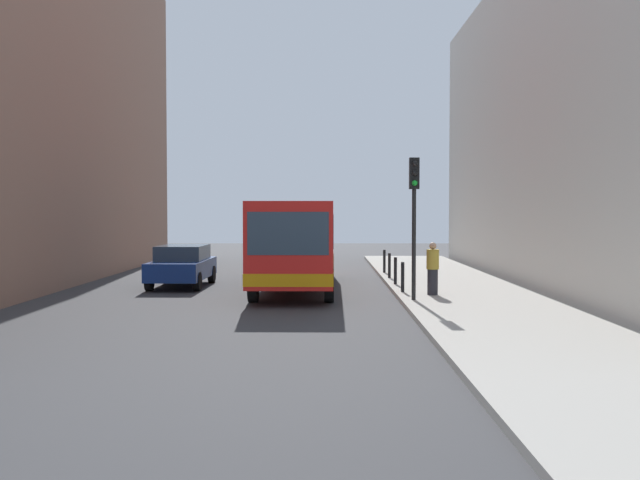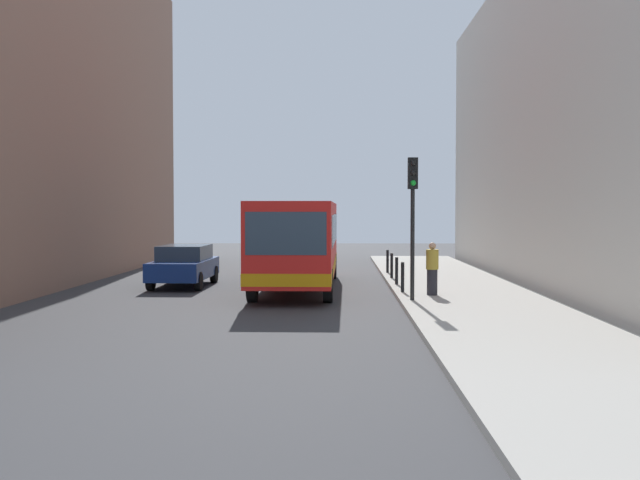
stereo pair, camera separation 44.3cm
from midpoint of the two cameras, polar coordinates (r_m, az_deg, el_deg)
name	(u,v)px [view 1 (the left image)]	position (r m, az deg, el deg)	size (l,w,h in m)	color
ground_plane	(293,299)	(23.96, -2.52, -4.36)	(80.00, 80.00, 0.00)	#38383A
sidewalk	(468,297)	(24.28, 10.34, -4.13)	(4.40, 40.00, 0.15)	#ADA89E
building_right	(619,117)	(29.80, 20.83, 8.50)	(7.00, 32.00, 12.16)	#BCB7AD
bus	(297,239)	(26.91, -2.15, 0.05)	(2.63, 11.04, 3.00)	red
car_beside_bus	(182,265)	(28.16, -10.58, -1.81)	(1.91, 4.43, 1.48)	navy
traffic_light	(414,201)	(22.33, 6.40, 2.87)	(0.28, 0.33, 4.10)	black
bollard_near	(403,277)	(24.60, 5.61, -2.73)	(0.11, 0.11, 0.95)	black
bollard_mid	(395,271)	(27.12, 5.13, -2.27)	(0.11, 0.11, 0.95)	black
bollard_far	(389,265)	(29.65, 4.72, -1.89)	(0.11, 0.11, 0.95)	black
bollard_farthest	(384,261)	(32.18, 4.38, -1.56)	(0.11, 0.11, 0.95)	black
pedestrian_near_signal	(433,269)	(23.83, 7.80, -2.12)	(0.38, 0.38, 1.61)	#26262D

